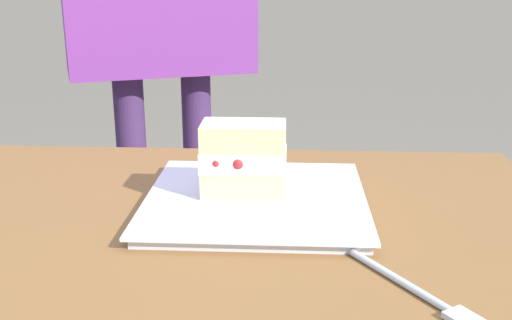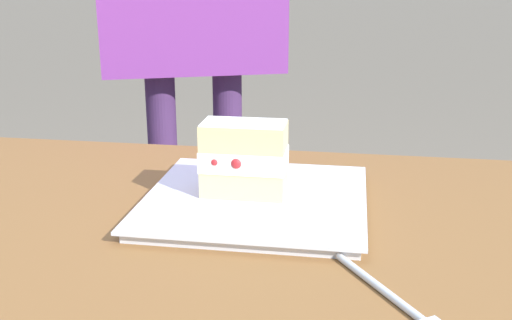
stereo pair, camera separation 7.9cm
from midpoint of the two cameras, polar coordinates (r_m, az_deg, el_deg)
The scene contains 3 objects.
dessert_plate at distance 0.80m, azimuth 2.80°, elevation -3.89°, with size 0.29×0.29×0.02m.
cake_slice at distance 0.79m, azimuth 1.71°, elevation 0.10°, with size 0.11×0.06×0.10m.
dessert_fork at distance 0.61m, azimuth 16.54°, elevation -12.43°, with size 0.11×0.15×0.01m.
Camera 2 is at (-0.26, 0.62, 1.02)m, focal length 42.74 mm.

